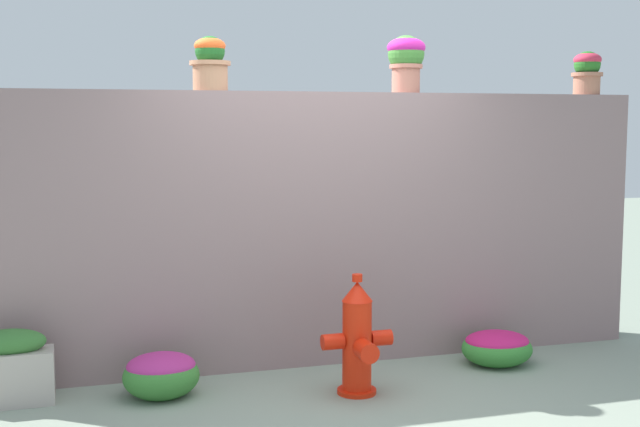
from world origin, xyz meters
TOP-DOWN VIEW (x-y plane):
  - ground_plane at (0.00, 0.00)m, footprint 24.00×24.00m
  - stone_wall at (0.00, 1.03)m, footprint 5.40×0.32m
  - potted_plant_1 at (-0.74, 1.01)m, footprint 0.29×0.29m
  - potted_plant_2 at (0.77, 1.00)m, footprint 0.30×0.30m
  - potted_plant_3 at (2.39, 1.00)m, footprint 0.25×0.25m
  - fire_hydrant at (0.10, 0.17)m, footprint 0.49×0.39m
  - flower_bush_left at (1.34, 0.52)m, footprint 0.55×0.49m
  - flower_bush_right at (-1.19, 0.50)m, footprint 0.51×0.46m
  - planter_box at (-2.15, 0.63)m, footprint 0.56×0.24m

SIDE VIEW (x-z plane):
  - ground_plane at x=0.00m, z-range 0.00..0.00m
  - flower_bush_left at x=1.34m, z-range 0.00..0.27m
  - flower_bush_right at x=-1.19m, z-range 0.01..0.32m
  - planter_box at x=-2.15m, z-range -0.01..0.49m
  - fire_hydrant at x=0.10m, z-range -0.04..0.78m
  - stone_wall at x=0.00m, z-range 0.00..2.06m
  - potted_plant_3 at x=2.39m, z-range 2.08..2.44m
  - potted_plant_1 at x=-0.74m, z-range 2.08..2.47m
  - potted_plant_2 at x=0.77m, z-range 2.11..2.55m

